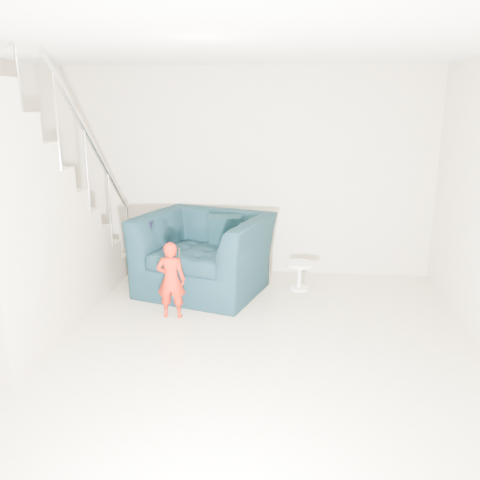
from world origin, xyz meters
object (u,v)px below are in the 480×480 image
Objects in this scene: staircase at (11,242)px; side_table at (299,271)px; toddler at (171,280)px; armchair at (204,254)px.

side_table is at bearing 28.75° from staircase.
side_table is (1.37, 1.00, -0.19)m from toddler.
staircase reaches higher than side_table.
toddler is 1.70m from side_table.
armchair is at bearing -172.31° from side_table.
toddler reaches higher than side_table.
armchair is at bearing 40.13° from staircase.
toddler is 1.61m from staircase.
toddler is 2.43× the size of side_table.
side_table is 0.10× the size of staircase.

